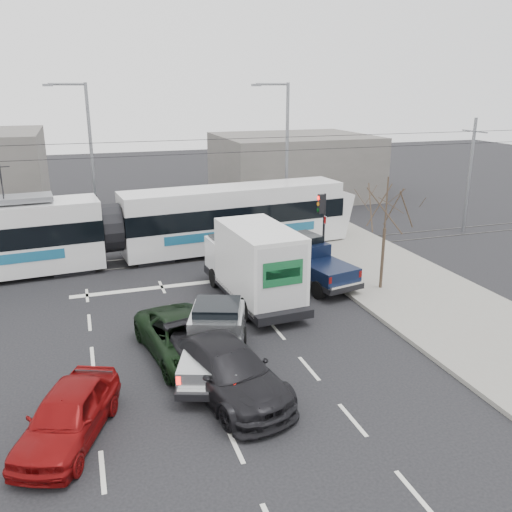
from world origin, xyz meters
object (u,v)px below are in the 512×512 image
object	(u,v)px
bare_tree	(386,208)
street_lamp_far	(88,152)
street_lamp_near	(284,149)
navy_pickup	(309,261)
dark_car	(227,370)
silver_pickup	(216,338)
red_car	(68,415)
tram	(110,229)
green_car	(184,338)
box_truck	(254,264)
traffic_signal	(322,214)

from	to	relation	value
bare_tree	street_lamp_far	size ratio (longest dim) A/B	0.56
street_lamp_near	navy_pickup	world-z (taller)	street_lamp_near
street_lamp_far	dark_car	size ratio (longest dim) A/B	1.70
bare_tree	street_lamp_near	distance (m)	11.58
navy_pickup	street_lamp_near	bearing A→B (deg)	64.04
street_lamp_far	silver_pickup	xyz separation A→B (m)	(3.09, -17.71, -4.18)
street_lamp_near	dark_car	bearing A→B (deg)	-115.88
street_lamp_near	red_car	xyz separation A→B (m)	(-13.03, -18.43, -4.40)
silver_pickup	dark_car	xyz separation A→B (m)	(-0.11, -1.86, -0.17)
tram	dark_car	xyz separation A→B (m)	(2.40, -13.70, -1.11)
street_lamp_far	green_car	distance (m)	17.62
tram	box_truck	xyz separation A→B (m)	(5.40, -7.03, -0.21)
green_car	red_car	world-z (taller)	red_car
bare_tree	box_truck	size ratio (longest dim) A/B	0.72
street_lamp_far	bare_tree	bearing A→B (deg)	-48.88
green_car	red_car	bearing A→B (deg)	-145.42
navy_pickup	bare_tree	bearing A→B (deg)	-49.76
box_truck	red_car	xyz separation A→B (m)	(-7.51, -7.54, -0.95)
street_lamp_far	red_car	bearing A→B (deg)	-94.29
street_lamp_far	red_car	size ratio (longest dim) A/B	2.15
bare_tree	street_lamp_near	size ratio (longest dim) A/B	0.56
tram	green_car	bearing A→B (deg)	-86.96
street_lamp_near	street_lamp_far	world-z (taller)	same
green_car	box_truck	bearing A→B (deg)	38.01
red_car	box_truck	bearing A→B (deg)	68.15
street_lamp_far	dark_car	world-z (taller)	street_lamp_far
traffic_signal	street_lamp_far	bearing A→B (deg)	138.28
street_lamp_near	tram	bearing A→B (deg)	-160.53
silver_pickup	traffic_signal	bearing A→B (deg)	67.26
bare_tree	traffic_signal	size ratio (longest dim) A/B	1.39
navy_pickup	dark_car	world-z (taller)	navy_pickup
box_truck	bare_tree	bearing A→B (deg)	-9.95
box_truck	dark_car	xyz separation A→B (m)	(-3.00, -6.67, -0.90)
green_car	bare_tree	bearing A→B (deg)	10.89
navy_pickup	street_lamp_far	bearing A→B (deg)	116.57
street_lamp_far	silver_pickup	world-z (taller)	street_lamp_far
green_car	dark_car	distance (m)	2.76
silver_pickup	street_lamp_near	bearing A→B (deg)	81.77
bare_tree	green_car	world-z (taller)	bare_tree
silver_pickup	green_car	xyz separation A→B (m)	(-0.90, 0.79, -0.23)
silver_pickup	box_truck	xyz separation A→B (m)	(2.89, 4.82, 0.73)
traffic_signal	dark_car	xyz separation A→B (m)	(-7.68, -10.06, -1.97)
bare_tree	tram	world-z (taller)	tram
traffic_signal	green_car	xyz separation A→B (m)	(-8.47, -7.42, -2.04)
street_lamp_far	street_lamp_near	bearing A→B (deg)	-9.87
bare_tree	dark_car	world-z (taller)	bare_tree
traffic_signal	red_car	distance (m)	16.50
dark_car	silver_pickup	bearing A→B (deg)	72.58
silver_pickup	dark_car	size ratio (longest dim) A/B	1.03
bare_tree	tram	xyz separation A→B (m)	(-11.20, 7.64, -1.92)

